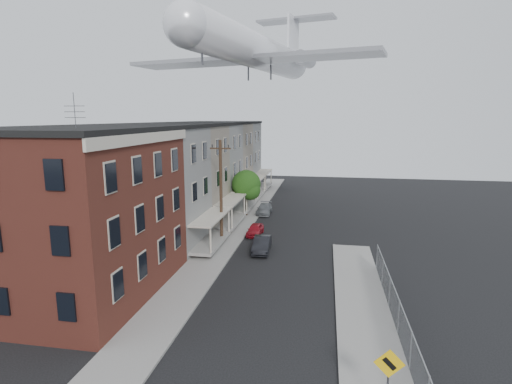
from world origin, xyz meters
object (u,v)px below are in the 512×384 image
Objects in this scene: street_tree at (247,186)px; car_mid at (262,244)px; utility_pole at (221,191)px; car_near at (255,230)px; airplane at (258,51)px; car_far at (264,209)px; warning_sign at (389,373)px.

street_tree is 1.38× the size of car_mid.
car_mid is at bearing -73.15° from street_tree.
car_near is at bearing 50.54° from utility_pole.
utility_pole is at bearing -101.62° from airplane.
street_tree reaches higher than car_far.
street_tree is (0.33, 9.92, -1.22)m from utility_pole.
utility_pole is 2.30× the size of car_far.
airplane is at bearing 108.94° from warning_sign.
car_far is (1.67, 1.46, -2.88)m from street_tree.
airplane is at bearing -44.80° from street_tree.
car_far is at bearing 41.18° from street_tree.
utility_pole is at bearing -91.89° from street_tree.
warning_sign is at bearing -69.42° from street_tree.
warning_sign is 0.31× the size of utility_pole.
airplane is (1.75, 8.51, 12.64)m from utility_pole.
car_mid is (1.37, -4.50, 0.09)m from car_near.
car_mid reaches higher than car_far.
car_mid is 0.13× the size of airplane.
car_far is at bearing 95.52° from car_near.
utility_pole is at bearing -126.88° from car_near.
utility_pole reaches higher than car_near.
car_far is (2.00, 11.39, -4.11)m from utility_pole.
car_mid is at bearing -78.48° from airplane.
car_near is at bearing -82.99° from airplane.
warning_sign is 0.10× the size of airplane.
car_near is at bearing 111.74° from warning_sign.
airplane reaches higher than car_mid.
warning_sign reaches higher than car_far.
car_far is at bearing 85.03° from airplane.
car_near is 8.44m from car_far.
airplane is at bearing -96.14° from car_far.
street_tree reaches higher than warning_sign.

